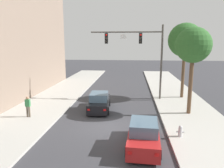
{
  "coord_description": "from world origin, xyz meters",
  "views": [
    {
      "loc": [
        1.68,
        -14.46,
        5.89
      ],
      "look_at": [
        -0.23,
        5.71,
        2.0
      ],
      "focal_mm": 34.53,
      "sensor_mm": 36.0,
      "label": 1
    }
  ],
  "objects_px": {
    "pedestrian_sidewalk_left_walker": "(28,106)",
    "street_tree_second": "(185,40)",
    "car_following_red": "(144,135)",
    "car_lead_black": "(99,102)",
    "traffic_signal_mast": "(141,48)",
    "street_tree_nearest": "(193,46)",
    "fire_hydrant": "(180,131)"
  },
  "relations": [
    {
      "from": "pedestrian_sidewalk_left_walker",
      "to": "street_tree_second",
      "type": "bearing_deg",
      "value": 29.47
    },
    {
      "from": "pedestrian_sidewalk_left_walker",
      "to": "car_following_red",
      "type": "bearing_deg",
      "value": -23.91
    },
    {
      "from": "car_lead_black",
      "to": "car_following_red",
      "type": "relative_size",
      "value": 1.0
    },
    {
      "from": "traffic_signal_mast",
      "to": "street_tree_nearest",
      "type": "xyz_separation_m",
      "value": [
        3.88,
        -4.55,
        0.28
      ]
    },
    {
      "from": "car_lead_black",
      "to": "fire_hydrant",
      "type": "relative_size",
      "value": 6.0
    },
    {
      "from": "pedestrian_sidewalk_left_walker",
      "to": "fire_hydrant",
      "type": "xyz_separation_m",
      "value": [
        11.11,
        -2.59,
        -0.56
      ]
    },
    {
      "from": "car_lead_black",
      "to": "street_tree_nearest",
      "type": "relative_size",
      "value": 0.62
    },
    {
      "from": "traffic_signal_mast",
      "to": "street_tree_second",
      "type": "bearing_deg",
      "value": 11.27
    },
    {
      "from": "car_lead_black",
      "to": "street_tree_second",
      "type": "distance_m",
      "value": 10.96
    },
    {
      "from": "street_tree_nearest",
      "to": "street_tree_second",
      "type": "xyz_separation_m",
      "value": [
        0.62,
        5.45,
        0.47
      ]
    },
    {
      "from": "car_lead_black",
      "to": "street_tree_nearest",
      "type": "bearing_deg",
      "value": -4.21
    },
    {
      "from": "traffic_signal_mast",
      "to": "street_tree_nearest",
      "type": "relative_size",
      "value": 1.08
    },
    {
      "from": "street_tree_nearest",
      "to": "pedestrian_sidewalk_left_walker",
      "type": "bearing_deg",
      "value": -170.55
    },
    {
      "from": "pedestrian_sidewalk_left_walker",
      "to": "street_tree_second",
      "type": "distance_m",
      "value": 16.21
    },
    {
      "from": "fire_hydrant",
      "to": "traffic_signal_mast",
      "type": "bearing_deg",
      "value": 103.34
    },
    {
      "from": "car_lead_black",
      "to": "street_tree_nearest",
      "type": "height_order",
      "value": "street_tree_nearest"
    },
    {
      "from": "pedestrian_sidewalk_left_walker",
      "to": "street_tree_second",
      "type": "relative_size",
      "value": 0.21
    },
    {
      "from": "car_following_red",
      "to": "street_tree_nearest",
      "type": "xyz_separation_m",
      "value": [
        4.01,
        6.02,
        4.93
      ]
    },
    {
      "from": "car_lead_black",
      "to": "fire_hydrant",
      "type": "xyz_separation_m",
      "value": [
        5.89,
        -5.27,
        -0.22
      ]
    },
    {
      "from": "street_tree_nearest",
      "to": "car_following_red",
      "type": "bearing_deg",
      "value": -123.62
    },
    {
      "from": "traffic_signal_mast",
      "to": "street_tree_nearest",
      "type": "bearing_deg",
      "value": -49.57
    },
    {
      "from": "car_following_red",
      "to": "pedestrian_sidewalk_left_walker",
      "type": "distance_m",
      "value": 9.61
    },
    {
      "from": "car_lead_black",
      "to": "pedestrian_sidewalk_left_walker",
      "type": "bearing_deg",
      "value": -152.75
    },
    {
      "from": "street_tree_second",
      "to": "fire_hydrant",
      "type": "bearing_deg",
      "value": -102.76
    },
    {
      "from": "pedestrian_sidewalk_left_walker",
      "to": "street_tree_nearest",
      "type": "relative_size",
      "value": 0.24
    },
    {
      "from": "traffic_signal_mast",
      "to": "car_lead_black",
      "type": "height_order",
      "value": "traffic_signal_mast"
    },
    {
      "from": "car_following_red",
      "to": "fire_hydrant",
      "type": "bearing_deg",
      "value": 29.34
    },
    {
      "from": "car_lead_black",
      "to": "street_tree_second",
      "type": "xyz_separation_m",
      "value": [
        8.19,
        4.89,
        5.4
      ]
    },
    {
      "from": "fire_hydrant",
      "to": "street_tree_nearest",
      "type": "xyz_separation_m",
      "value": [
        1.68,
        4.72,
        5.14
      ]
    },
    {
      "from": "car_following_red",
      "to": "pedestrian_sidewalk_left_walker",
      "type": "height_order",
      "value": "pedestrian_sidewalk_left_walker"
    },
    {
      "from": "street_tree_nearest",
      "to": "street_tree_second",
      "type": "bearing_deg",
      "value": 83.5
    },
    {
      "from": "street_tree_nearest",
      "to": "street_tree_second",
      "type": "height_order",
      "value": "street_tree_second"
    }
  ]
}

